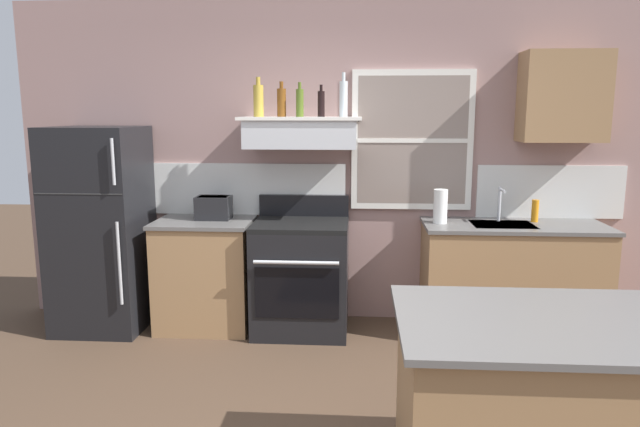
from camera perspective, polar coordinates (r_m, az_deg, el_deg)
name	(u,v)px	position (r m, az deg, el deg)	size (l,w,h in m)	color
back_wall	(338,163)	(4.89, 1.76, 5.01)	(5.40, 0.11, 2.70)	gray
refrigerator	(101,229)	(5.04, -20.96, -1.46)	(0.70, 0.72, 1.67)	black
counter_left_of_stove	(206,273)	(4.90, -11.26, -5.86)	(0.79, 0.63, 0.91)	#9E754C
toaster	(214,207)	(4.80, -10.53, 0.61)	(0.30, 0.20, 0.19)	black
stove_range	(301,275)	(4.71, -1.90, -6.18)	(0.76, 0.69, 1.09)	black
range_hood_shelf	(301,132)	(4.62, -1.86, 8.09)	(0.96, 0.52, 0.24)	silver
bottle_champagne_gold_foil	(258,100)	(4.62, -6.14, 11.14)	(0.08, 0.08, 0.31)	#B29333
bottle_amber_wine	(282,102)	(4.63, -3.84, 11.00)	(0.07, 0.07, 0.27)	brown
bottle_olive_oil_square	(300,102)	(4.58, -2.02, 10.99)	(0.06, 0.06, 0.27)	#4C601E
bottle_balsamic_dark	(321,103)	(4.62, 0.11, 10.90)	(0.06, 0.06, 0.25)	black
bottle_clear_tall	(343,98)	(4.58, 2.35, 11.38)	(0.06, 0.06, 0.34)	silver
counter_right_with_sink	(511,279)	(4.89, 18.51, -6.20)	(1.43, 0.63, 0.91)	#9E754C
sink_faucet	(500,200)	(4.83, 17.49, 1.28)	(0.03, 0.17, 0.28)	silver
paper_towel_roll	(440,206)	(4.65, 11.88, 0.71)	(0.11, 0.11, 0.27)	white
dish_soap_bottle	(535,211)	(4.92, 20.60, 0.25)	(0.06, 0.06, 0.18)	orange
kitchen_island	(554,417)	(2.87, 22.24, -18.26)	(1.40, 0.90, 0.91)	#9E754C
upper_cabinet_right	(563,97)	(4.95, 23.04, 10.63)	(0.64, 0.32, 0.70)	#9E754C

